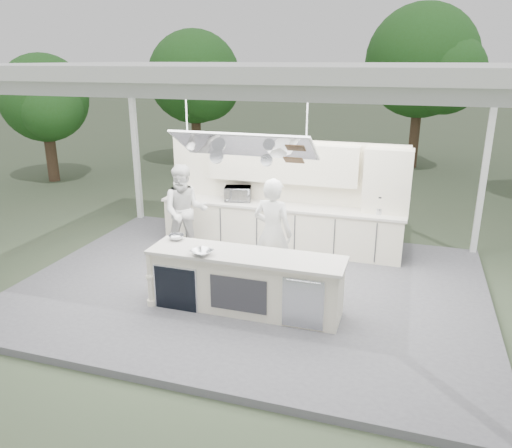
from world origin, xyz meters
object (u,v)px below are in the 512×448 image
(demo_island, at_px, (244,282))
(back_counter, at_px, (280,226))
(sous_chef, at_px, (185,211))
(head_chef, at_px, (273,233))

(demo_island, bearing_deg, back_counter, 93.63)
(demo_island, distance_m, sous_chef, 2.64)
(back_counter, bearing_deg, sous_chef, -149.40)
(back_counter, xyz_separation_m, sous_chef, (-1.68, -1.00, 0.46))
(demo_island, height_order, head_chef, head_chef)
(back_counter, relative_size, sous_chef, 2.71)
(demo_island, bearing_deg, sous_chef, 135.69)
(back_counter, height_order, head_chef, head_chef)
(demo_island, height_order, sous_chef, sous_chef)
(head_chef, bearing_deg, demo_island, 89.20)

